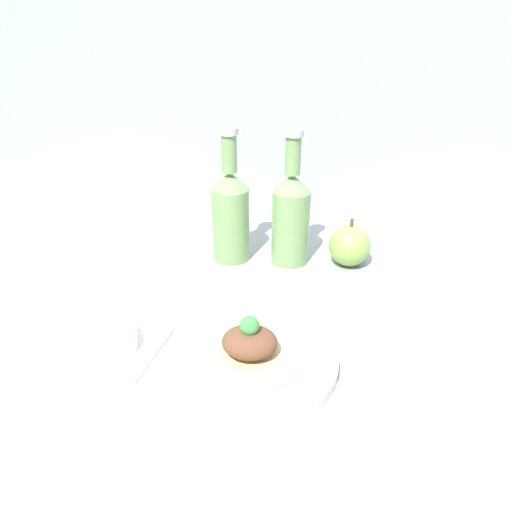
# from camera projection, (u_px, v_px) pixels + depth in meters

# --- Properties ---
(ground_plane) EXTENTS (1.80, 1.10, 0.04)m
(ground_plane) POSITION_uv_depth(u_px,v_px,m) (289.00, 333.00, 0.80)
(ground_plane) COLOR gray
(wall_backsplash) EXTENTS (1.80, 0.03, 0.80)m
(wall_backsplash) POSITION_uv_depth(u_px,v_px,m) (307.00, 25.00, 1.07)
(wall_backsplash) COLOR #9EBCCC
(wall_backsplash) RESTS_ON ground_plane
(plate) EXTENTS (0.24, 0.24, 0.02)m
(plate) POSITION_uv_depth(u_px,v_px,m) (250.00, 359.00, 0.69)
(plate) COLOR silver
(plate) RESTS_ON ground_plane
(plated_food) EXTENTS (0.15, 0.15, 0.06)m
(plated_food) POSITION_uv_depth(u_px,v_px,m) (250.00, 345.00, 0.68)
(plated_food) COLOR #D6BC7F
(plated_food) RESTS_ON plate
(cider_bottle_left) EXTENTS (0.07, 0.07, 0.25)m
(cider_bottle_left) POSITION_uv_depth(u_px,v_px,m) (231.00, 212.00, 0.94)
(cider_bottle_left) COLOR #729E5B
(cider_bottle_left) RESTS_ON ground_plane
(cider_bottle_right) EXTENTS (0.07, 0.07, 0.25)m
(cider_bottle_right) POSITION_uv_depth(u_px,v_px,m) (291.00, 214.00, 0.92)
(cider_bottle_right) COLOR #729E5B
(cider_bottle_right) RESTS_ON ground_plane
(apple) EXTENTS (0.08, 0.08, 0.09)m
(apple) POSITION_uv_depth(u_px,v_px,m) (350.00, 245.00, 0.94)
(apple) COLOR #84B74C
(apple) RESTS_ON ground_plane
(napkin) EXTENTS (0.19, 0.15, 0.01)m
(napkin) POSITION_uv_depth(u_px,v_px,m) (101.00, 344.00, 0.73)
(napkin) COLOR white
(napkin) RESTS_ON ground_plane
(dipping_bowl) EXTENTS (0.10, 0.10, 0.03)m
(dipping_bowl) POSITION_uv_depth(u_px,v_px,m) (103.00, 342.00, 0.72)
(dipping_bowl) COLOR silver
(dipping_bowl) RESTS_ON ground_plane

